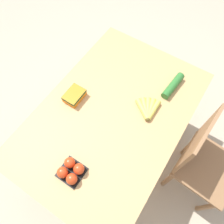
% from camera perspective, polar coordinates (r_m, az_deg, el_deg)
% --- Properties ---
extents(ground_plane, '(12.00, 12.00, 0.00)m').
position_cam_1_polar(ground_plane, '(2.14, 0.00, -9.33)').
color(ground_plane, '#B7A88E').
extents(dining_table, '(1.37, 0.92, 0.73)m').
position_cam_1_polar(dining_table, '(1.55, 0.00, -2.06)').
color(dining_table, tan).
rests_on(dining_table, ground_plane).
extents(chair, '(0.45, 0.43, 0.92)m').
position_cam_1_polar(chair, '(1.74, 22.31, -11.76)').
color(chair, '#8E6642').
rests_on(chair, ground_plane).
extents(banana_bunch, '(0.17, 0.16, 0.04)m').
position_cam_1_polar(banana_bunch, '(1.48, 9.37, 0.72)').
color(banana_bunch, brown).
rests_on(banana_bunch, dining_table).
extents(tomato_pack, '(0.14, 0.14, 0.08)m').
position_cam_1_polar(tomato_pack, '(1.32, -10.70, -14.88)').
color(tomato_pack, black).
rests_on(tomato_pack, dining_table).
extents(carrot_bag, '(0.14, 0.11, 0.06)m').
position_cam_1_polar(carrot_bag, '(1.52, -9.82, 4.30)').
color(carrot_bag, orange).
rests_on(carrot_bag, dining_table).
extents(cucumber_near, '(0.23, 0.08, 0.06)m').
position_cam_1_polar(cucumber_near, '(1.61, 15.62, 6.65)').
color(cucumber_near, '#2D702D').
rests_on(cucumber_near, dining_table).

